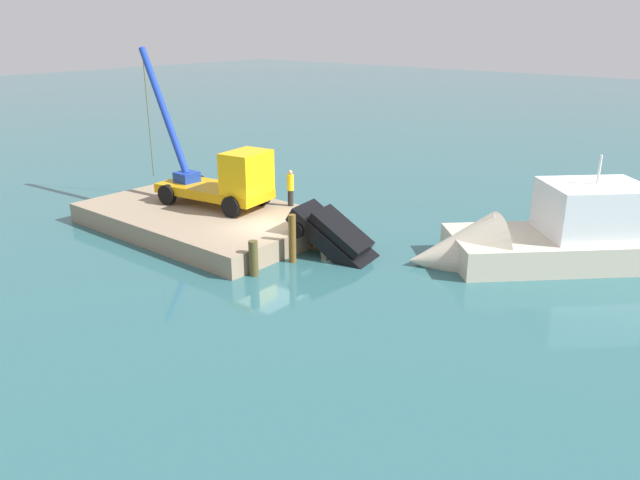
{
  "coord_description": "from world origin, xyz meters",
  "views": [
    {
      "loc": [
        18.78,
        -18.76,
        9.7
      ],
      "look_at": [
        2.3,
        1.04,
        0.57
      ],
      "focal_mm": 35.09,
      "sensor_mm": 36.0,
      "label": 1
    }
  ],
  "objects_px": {
    "crane_truck": "(224,177)",
    "moored_yacht": "(535,249)",
    "dock_worker": "(290,188)",
    "salvaged_car": "(340,241)"
  },
  "relations": [
    {
      "from": "dock_worker",
      "to": "moored_yacht",
      "type": "xyz_separation_m",
      "value": [
        11.42,
        2.7,
        -1.29
      ]
    },
    {
      "from": "crane_truck",
      "to": "salvaged_car",
      "type": "relative_size",
      "value": 2.18
    },
    {
      "from": "dock_worker",
      "to": "moored_yacht",
      "type": "bearing_deg",
      "value": 13.3
    },
    {
      "from": "moored_yacht",
      "to": "dock_worker",
      "type": "bearing_deg",
      "value": -166.7
    },
    {
      "from": "salvaged_car",
      "to": "moored_yacht",
      "type": "distance_m",
      "value": 8.22
    },
    {
      "from": "crane_truck",
      "to": "moored_yacht",
      "type": "height_order",
      "value": "crane_truck"
    },
    {
      "from": "crane_truck",
      "to": "moored_yacht",
      "type": "xyz_separation_m",
      "value": [
        13.84,
        4.85,
        -1.85
      ]
    },
    {
      "from": "crane_truck",
      "to": "dock_worker",
      "type": "xyz_separation_m",
      "value": [
        2.43,
        2.15,
        -0.57
      ]
    },
    {
      "from": "salvaged_car",
      "to": "moored_yacht",
      "type": "bearing_deg",
      "value": 34.84
    },
    {
      "from": "dock_worker",
      "to": "moored_yacht",
      "type": "distance_m",
      "value": 11.8
    }
  ]
}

